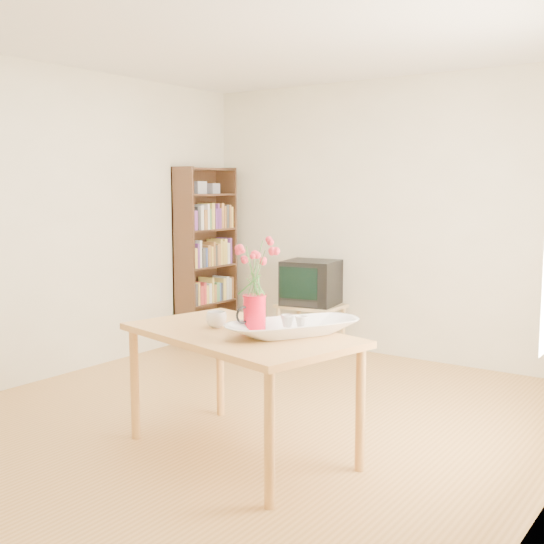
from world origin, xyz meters
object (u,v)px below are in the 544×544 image
Objects in this scene: television at (312,282)px; bowl at (293,293)px; table at (240,345)px; pitcher at (255,316)px; mug at (216,320)px.

bowl is at bearing -70.43° from television.
television is at bearing 125.65° from table.
pitcher is (0.10, 0.00, 0.19)m from table.
pitcher reaches higher than mug.
bowl reaches higher than pitcher.
television is (-0.84, 2.47, -0.12)m from mug.
mug is 0.24× the size of bowl.
pitcher is 2.73m from television.
television is (-1.13, 2.48, -0.18)m from pitcher.
television reaches higher than mug.
bowl is (0.50, 0.08, 0.20)m from mug.
bowl is at bearing 29.72° from table.
television is at bearing 130.44° from pitcher.
table is at bearing -162.46° from pitcher.
bowl reaches higher than mug.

